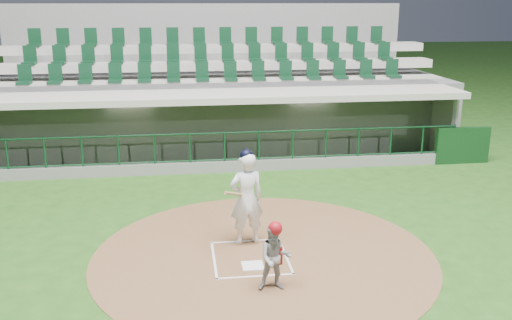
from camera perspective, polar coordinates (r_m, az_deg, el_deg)
The scene contains 8 objects.
ground at distance 12.31m, azimuth -0.77°, elevation -9.19°, with size 120.00×120.00×0.00m, color #204915.
dirt_circle at distance 12.17m, azimuth 0.77°, elevation -9.48°, with size 7.20×7.20×0.01m, color brown.
home_plate at distance 11.68m, azimuth -0.34°, elevation -10.53°, with size 0.43×0.43×0.02m, color white.
batter_box_chalk at distance 12.03m, azimuth -0.59°, elevation -9.72°, with size 1.55×1.80×0.01m.
dugout_structure at distance 19.44m, azimuth -3.05°, elevation 3.13°, with size 16.40×3.70×3.00m.
seating_deck at distance 22.35m, azimuth -4.24°, elevation 5.97°, with size 17.00×6.72×5.15m.
batter at distance 12.33m, azimuth -0.97°, elevation -3.77°, with size 0.95×0.95×2.14m.
catcher at distance 10.56m, azimuth 1.91°, elevation -9.62°, with size 0.64×0.51×1.34m.
Camera 1 is at (-1.35, -11.09, 5.18)m, focal length 40.00 mm.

